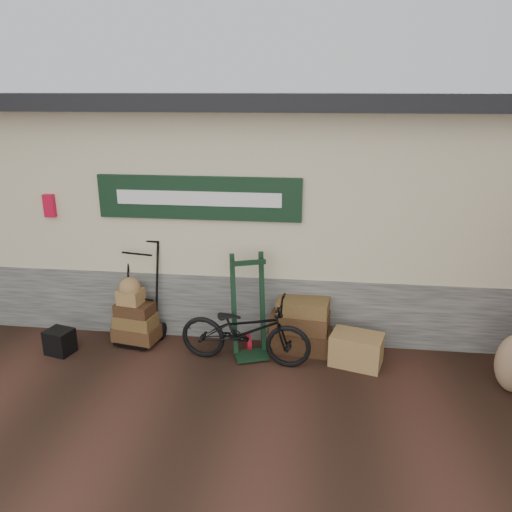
{
  "coord_description": "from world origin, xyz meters",
  "views": [
    {
      "loc": [
        1.17,
        -5.07,
        3.22
      ],
      "look_at": [
        0.44,
        0.9,
        1.24
      ],
      "focal_mm": 35.0,
      "sensor_mm": 36.0,
      "label": 1
    }
  ],
  "objects_px": {
    "porter_trolley": "(140,291)",
    "black_trunk": "(60,341)",
    "green_barrow": "(249,306)",
    "bicycle": "(245,327)",
    "suitcase_stack": "(300,323)",
    "wicker_hamper": "(356,349)"
  },
  "relations": [
    {
      "from": "porter_trolley",
      "to": "black_trunk",
      "type": "xyz_separation_m",
      "value": [
        -0.92,
        -0.52,
        -0.54
      ]
    },
    {
      "from": "green_barrow",
      "to": "bicycle",
      "type": "bearing_deg",
      "value": -116.09
    },
    {
      "from": "suitcase_stack",
      "to": "bicycle",
      "type": "xyz_separation_m",
      "value": [
        -0.66,
        -0.44,
        0.12
      ]
    },
    {
      "from": "bicycle",
      "to": "wicker_hamper",
      "type": "bearing_deg",
      "value": -80.2
    },
    {
      "from": "porter_trolley",
      "to": "wicker_hamper",
      "type": "bearing_deg",
      "value": 3.7
    },
    {
      "from": "wicker_hamper",
      "to": "bicycle",
      "type": "relative_size",
      "value": 0.37
    },
    {
      "from": "green_barrow",
      "to": "bicycle",
      "type": "height_order",
      "value": "green_barrow"
    },
    {
      "from": "porter_trolley",
      "to": "suitcase_stack",
      "type": "bearing_deg",
      "value": 10.43
    },
    {
      "from": "suitcase_stack",
      "to": "bicycle",
      "type": "bearing_deg",
      "value": -146.39
    },
    {
      "from": "suitcase_stack",
      "to": "wicker_hamper",
      "type": "relative_size",
      "value": 1.31
    },
    {
      "from": "wicker_hamper",
      "to": "bicycle",
      "type": "bearing_deg",
      "value": -175.67
    },
    {
      "from": "porter_trolley",
      "to": "suitcase_stack",
      "type": "xyz_separation_m",
      "value": [
        2.14,
        0.0,
        -0.34
      ]
    },
    {
      "from": "green_barrow",
      "to": "wicker_hamper",
      "type": "bearing_deg",
      "value": -24.13
    },
    {
      "from": "wicker_hamper",
      "to": "black_trunk",
      "type": "distance_m",
      "value": 3.78
    },
    {
      "from": "suitcase_stack",
      "to": "black_trunk",
      "type": "xyz_separation_m",
      "value": [
        -3.07,
        -0.52,
        -0.2
      ]
    },
    {
      "from": "green_barrow",
      "to": "wicker_hamper",
      "type": "xyz_separation_m",
      "value": [
        1.35,
        -0.1,
        -0.46
      ]
    },
    {
      "from": "green_barrow",
      "to": "porter_trolley",
      "type": "bearing_deg",
      "value": 150.93
    },
    {
      "from": "wicker_hamper",
      "to": "bicycle",
      "type": "xyz_separation_m",
      "value": [
        -1.37,
        -0.1,
        0.28
      ]
    },
    {
      "from": "porter_trolley",
      "to": "black_trunk",
      "type": "relative_size",
      "value": 4.33
    },
    {
      "from": "wicker_hamper",
      "to": "bicycle",
      "type": "distance_m",
      "value": 1.4
    },
    {
      "from": "suitcase_stack",
      "to": "porter_trolley",
      "type": "bearing_deg",
      "value": 180.0
    },
    {
      "from": "suitcase_stack",
      "to": "wicker_hamper",
      "type": "xyz_separation_m",
      "value": [
        0.71,
        -0.34,
        -0.16
      ]
    }
  ]
}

